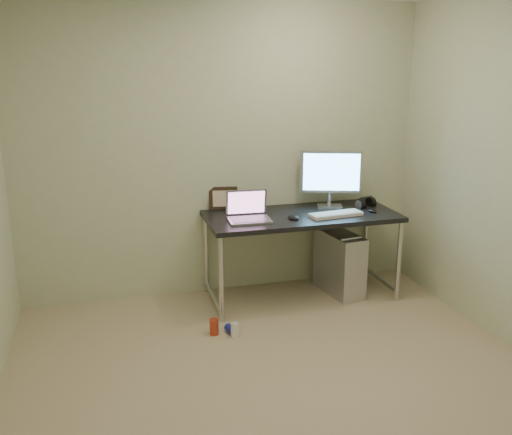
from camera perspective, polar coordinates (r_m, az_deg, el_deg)
The scene contains 17 objects.
floor at distance 3.76m, azimuth 2.97°, elevation -16.96°, with size 3.50×3.50×0.00m, color tan.
wall_back at distance 4.92m, azimuth -3.31°, elevation 6.55°, with size 3.50×0.02×2.50m, color beige.
desk at distance 4.87m, azimuth 4.57°, elevation -0.51°, with size 1.63×0.71×0.75m.
tower_computer at distance 5.12m, azimuth 8.34°, elevation -4.51°, with size 0.31×0.56×0.58m.
cable_a at distance 5.33m, azimuth 6.54°, elevation -2.20°, with size 0.01×0.01×0.70m, color black.
cable_b at distance 5.36m, azimuth 7.51°, elevation -2.38°, with size 0.01×0.01×0.72m, color black.
can_red at distance 4.41m, azimuth -4.21°, elevation -10.85°, with size 0.07×0.07×0.12m, color #B7361F.
can_white at distance 4.36m, azimuth -2.13°, elevation -11.18°, with size 0.06×0.06×0.11m, color white.
can_blue at distance 4.43m, azimuth -2.53°, elevation -11.15°, with size 0.06×0.06×0.11m, color #1B23A0.
laptop at distance 4.65m, azimuth -0.78°, elevation 0.44°, with size 0.36×0.30×0.24m.
monitor at distance 5.04m, azimuth 7.47°, elevation 4.29°, with size 0.52×0.22×0.50m.
keyboard at distance 4.82m, azimuth 7.99°, elevation 0.31°, with size 0.45×0.15×0.03m, color silver.
mouse_right at distance 4.99m, azimuth 11.54°, elevation 0.73°, with size 0.06×0.10×0.03m, color black.
mouse_left at distance 4.68m, azimuth 3.77°, elevation 0.07°, with size 0.07×0.12×0.04m, color black.
headphones at distance 5.15m, azimuth 10.90°, elevation 1.39°, with size 0.20×0.11×0.11m.
picture_frame at distance 4.97m, azimuth -3.29°, elevation 1.94°, with size 0.25×0.03×0.20m, color black.
webcam at distance 4.93m, azimuth -0.71°, elevation 1.73°, with size 0.05×0.04×0.12m.
Camera 1 is at (-1.03, -3.00, 2.02)m, focal length 40.00 mm.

